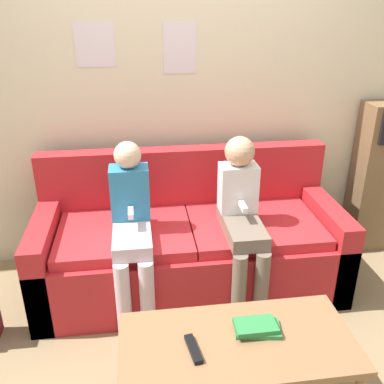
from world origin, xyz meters
TOP-DOWN VIEW (x-y plane):
  - ground_plane at (0.00, 0.00)m, footprint 10.00×10.00m
  - wall_back at (-0.00, 1.04)m, footprint 8.00×0.06m
  - couch at (0.00, 0.53)m, footprint 2.04×0.83m
  - coffee_table at (0.08, -0.53)m, footprint 1.09×0.52m
  - person_left at (-0.38, 0.33)m, footprint 0.24×0.56m
  - person_right at (0.31, 0.33)m, footprint 0.24×0.56m
  - tv_remote at (-0.13, -0.57)m, footprint 0.07×0.17m
  - book_stack at (0.19, -0.48)m, footprint 0.23×0.16m

SIDE VIEW (x-z plane):
  - ground_plane at x=0.00m, z-range 0.00..0.00m
  - couch at x=0.00m, z-range -0.15..0.76m
  - coffee_table at x=0.08m, z-range 0.17..0.60m
  - tv_remote at x=-0.13m, z-range 0.43..0.46m
  - book_stack at x=0.19m, z-range 0.43..0.48m
  - person_left at x=-0.38m, z-range 0.07..1.17m
  - person_right at x=0.31m, z-range 0.08..1.18m
  - wall_back at x=0.00m, z-range 0.00..2.60m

